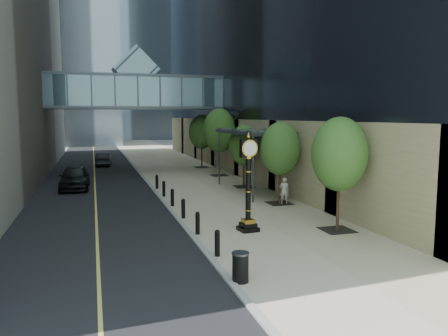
{
  "coord_description": "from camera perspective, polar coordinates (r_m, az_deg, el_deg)",
  "views": [
    {
      "loc": [
        -7.02,
        -14.25,
        5.28
      ],
      "look_at": [
        -1.03,
        5.69,
        2.8
      ],
      "focal_mm": 35.0,
      "sensor_mm": 36.0,
      "label": 1
    }
  ],
  "objects": [
    {
      "name": "skywalk",
      "position": [
        42.51,
        -11.45,
        9.94
      ],
      "size": [
        17.0,
        4.2,
        5.8
      ],
      "color": "#486773",
      "rests_on": "ground"
    },
    {
      "name": "entrance_canopy",
      "position": [
        30.16,
        3.67,
        4.72
      ],
      "size": [
        3.0,
        8.0,
        4.38
      ],
      "color": "#383F44",
      "rests_on": "ground"
    },
    {
      "name": "car_near",
      "position": [
        33.38,
        -18.92,
        -1.17
      ],
      "size": [
        2.09,
        5.0,
        1.69
      ],
      "primitive_type": "imported",
      "rotation": [
        0.0,
        0.0,
        -0.02
      ],
      "color": "black",
      "rests_on": "road"
    },
    {
      "name": "bollard_row",
      "position": [
        24.13,
        -6.1,
        -4.64
      ],
      "size": [
        0.2,
        16.2,
        0.9
      ],
      "color": "black",
      "rests_on": "sidewalk"
    },
    {
      "name": "ground",
      "position": [
        16.74,
        9.21,
        -11.67
      ],
      "size": [
        320.0,
        320.0,
        0.0
      ],
      "primitive_type": "plane",
      "color": "gray",
      "rests_on": "ground"
    },
    {
      "name": "distant_tower_c",
      "position": [
        136.99,
        -16.8,
        17.97
      ],
      "size": [
        22.0,
        22.0,
        65.0
      ],
      "primitive_type": "cube",
      "color": "#8EA2B3",
      "rests_on": "ground"
    },
    {
      "name": "pedestrian",
      "position": [
        26.29,
        7.86,
        -2.95
      ],
      "size": [
        0.67,
        0.54,
        1.59
      ],
      "primitive_type": "imported",
      "rotation": [
        0.0,
        0.0,
        2.83
      ],
      "color": "beige",
      "rests_on": "sidewalk"
    },
    {
      "name": "car_far",
      "position": [
        48.23,
        -15.44,
        1.1
      ],
      "size": [
        1.8,
        4.23,
        1.36
      ],
      "primitive_type": "imported",
      "rotation": [
        0.0,
        0.0,
        3.05
      ],
      "color": "black",
      "rests_on": "road"
    },
    {
      "name": "street_clock",
      "position": [
        19.8,
        3.18,
        -2.86
      ],
      "size": [
        0.91,
        0.91,
        4.38
      ],
      "rotation": [
        0.0,
        0.0,
        0.12
      ],
      "color": "black",
      "rests_on": "sidewalk"
    },
    {
      "name": "trash_bin",
      "position": [
        14.13,
        2.16,
        -12.93
      ],
      "size": [
        0.64,
        0.64,
        0.9
      ],
      "primitive_type": "cylinder",
      "rotation": [
        0.0,
        0.0,
        0.26
      ],
      "color": "black",
      "rests_on": "sidewalk"
    },
    {
      "name": "road",
      "position": [
        54.51,
        -16.63,
        0.96
      ],
      "size": [
        8.0,
        180.0,
        0.02
      ],
      "primitive_type": "cube",
      "color": "black",
      "rests_on": "ground"
    },
    {
      "name": "sidewalk",
      "position": [
        55.09,
        -8.28,
        1.26
      ],
      "size": [
        8.0,
        180.0,
        0.06
      ],
      "primitive_type": "cube",
      "color": "#B8A88D",
      "rests_on": "ground"
    },
    {
      "name": "curb",
      "position": [
        54.65,
        -12.43,
        1.13
      ],
      "size": [
        0.25,
        180.0,
        0.07
      ],
      "primitive_type": "cube",
      "color": "gray",
      "rests_on": "ground"
    },
    {
      "name": "street_trees",
      "position": [
        33.07,
        2.03,
        3.92
      ],
      "size": [
        2.86,
        28.57,
        5.87
      ],
      "color": "black",
      "rests_on": "sidewalk"
    }
  ]
}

